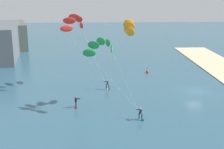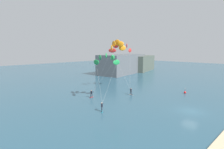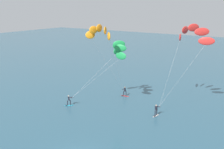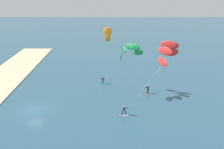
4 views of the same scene
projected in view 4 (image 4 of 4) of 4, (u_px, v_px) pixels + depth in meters
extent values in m
plane|color=#2D566B|center=(34.00, 110.00, 40.43)|extent=(240.00, 240.00, 0.00)
ellipsoid|color=white|center=(124.00, 115.00, 38.68)|extent=(0.52, 1.53, 0.08)
cube|color=black|center=(121.00, 115.00, 38.70)|extent=(0.32, 0.31, 0.02)
cylinder|color=black|center=(125.00, 113.00, 38.50)|extent=(0.14, 0.14, 0.78)
cylinder|color=black|center=(123.00, 113.00, 38.55)|extent=(0.14, 0.14, 0.78)
cube|color=black|center=(124.00, 109.00, 38.29)|extent=(0.33, 0.35, 0.63)
sphere|color=tan|center=(124.00, 107.00, 38.14)|extent=(0.20, 0.20, 0.20)
cylinder|color=black|center=(127.00, 109.00, 38.01)|extent=(0.26, 0.51, 0.03)
cylinder|color=black|center=(126.00, 108.00, 38.20)|extent=(0.13, 0.61, 0.15)
cylinder|color=black|center=(125.00, 109.00, 38.02)|extent=(0.50, 0.47, 0.15)
ellipsoid|color=red|center=(163.00, 62.00, 30.40)|extent=(2.16, 1.03, 1.10)
ellipsoid|color=red|center=(165.00, 51.00, 30.77)|extent=(1.83, 1.69, 1.10)
ellipsoid|color=red|center=(169.00, 45.00, 31.94)|extent=(1.23, 2.10, 1.10)
ellipsoid|color=red|center=(171.00, 46.00, 33.43)|extent=(0.44, 2.19, 1.10)
ellipsoid|color=red|center=(172.00, 52.00, 34.62)|extent=(1.03, 2.16, 1.10)
cylinder|color=#B2B2B7|center=(143.00, 89.00, 34.26)|extent=(4.70, 4.00, 8.86)
cylinder|color=#B2B2B7|center=(148.00, 83.00, 36.37)|extent=(0.18, 6.15, 8.86)
ellipsoid|color=red|center=(148.00, 94.00, 46.28)|extent=(1.54, 0.60, 0.08)
cube|color=black|center=(147.00, 92.00, 46.64)|extent=(0.32, 0.33, 0.02)
cylinder|color=black|center=(148.00, 92.00, 45.92)|extent=(0.14, 0.14, 0.78)
cylinder|color=black|center=(148.00, 91.00, 46.33)|extent=(0.14, 0.14, 0.78)
cube|color=black|center=(148.00, 88.00, 45.88)|extent=(0.37, 0.35, 0.63)
sphere|color=#9E7051|center=(148.00, 86.00, 45.74)|extent=(0.20, 0.20, 0.20)
cylinder|color=black|center=(145.00, 87.00, 45.81)|extent=(0.06, 0.55, 0.03)
cylinder|color=black|center=(147.00, 88.00, 45.71)|extent=(0.33, 0.58, 0.15)
cylinder|color=black|center=(147.00, 87.00, 45.91)|extent=(0.28, 0.60, 0.15)
ellipsoid|color=orange|center=(107.00, 35.00, 43.60)|extent=(1.15, 1.22, 1.10)
ellipsoid|color=orange|center=(107.00, 31.00, 42.80)|extent=(0.76, 1.39, 1.10)
ellipsoid|color=orange|center=(108.00, 30.00, 41.77)|extent=(0.38, 1.38, 1.10)
ellipsoid|color=orange|center=(108.00, 33.00, 40.95)|extent=(0.87, 1.37, 1.10)
ellipsoid|color=orange|center=(108.00, 38.00, 40.66)|extent=(1.22, 1.15, 1.10)
cylinder|color=#B2B2B7|center=(127.00, 62.00, 44.76)|extent=(1.26, 7.09, 9.47)
cylinder|color=#B2B2B7|center=(128.00, 65.00, 43.29)|extent=(1.91, 6.95, 9.47)
ellipsoid|color=#23ADD1|center=(103.00, 84.00, 50.82)|extent=(1.25, 1.37, 0.08)
cube|color=black|center=(101.00, 83.00, 51.05)|extent=(0.40, 0.40, 0.02)
cylinder|color=black|center=(104.00, 82.00, 50.53)|extent=(0.14, 0.14, 0.78)
cylinder|color=black|center=(102.00, 82.00, 50.80)|extent=(0.14, 0.14, 0.78)
cube|color=black|center=(103.00, 79.00, 50.42)|extent=(0.44, 0.44, 0.63)
sphere|color=beige|center=(103.00, 77.00, 50.28)|extent=(0.20, 0.20, 0.20)
cylinder|color=black|center=(104.00, 79.00, 49.98)|extent=(0.44, 0.38, 0.03)
cylinder|color=black|center=(104.00, 78.00, 50.23)|extent=(0.36, 0.57, 0.15)
cylinder|color=black|center=(103.00, 78.00, 50.10)|extent=(0.60, 0.28, 0.15)
ellipsoid|color=#1E9347|center=(121.00, 56.00, 41.12)|extent=(1.87, 0.47, 1.10)
ellipsoid|color=#1E9347|center=(124.00, 50.00, 41.24)|extent=(1.86, 0.87, 1.10)
ellipsoid|color=#1E9347|center=(130.00, 46.00, 41.92)|extent=(1.62, 1.44, 1.10)
ellipsoid|color=#1E9347|center=(135.00, 47.00, 42.86)|extent=(1.13, 1.79, 1.10)
ellipsoid|color=#1E9347|center=(138.00, 52.00, 43.68)|extent=(0.47, 1.87, 1.10)
cylinder|color=#B2B2B7|center=(112.00, 69.00, 45.60)|extent=(6.92, 3.08, 6.50)
cylinder|color=#B2B2B7|center=(120.00, 67.00, 46.88)|extent=(4.16, 6.33, 6.50)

